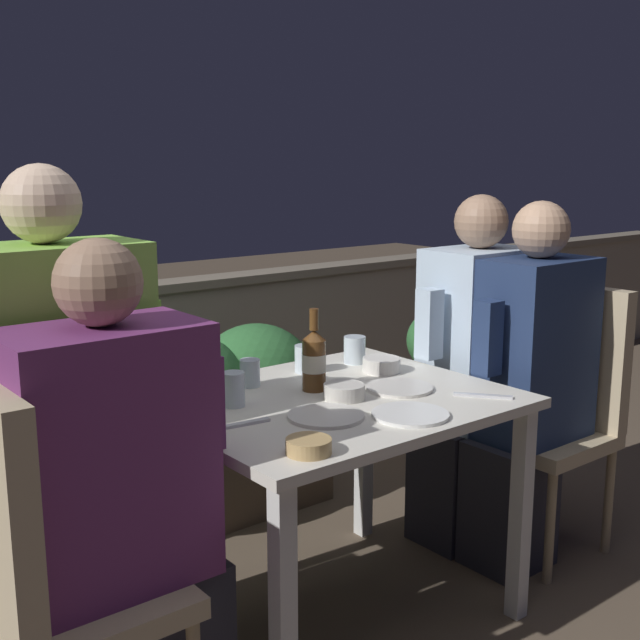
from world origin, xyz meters
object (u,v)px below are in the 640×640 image
object	(u,v)px
chair_right_near	(561,396)
person_blue_shirt	(470,369)
person_green_blouse	(68,440)
beer_bottle	(314,359)
chair_right_far	(504,382)
chair_left_near	(37,557)
person_purple_stripe	(124,507)
potted_plant	(443,366)
person_navy_jumper	(527,385)

from	to	relation	value
chair_right_near	person_blue_shirt	xyz separation A→B (m)	(-0.21, 0.24, 0.08)
chair_right_near	person_blue_shirt	distance (m)	0.33
person_green_blouse	beer_bottle	xyz separation A→B (m)	(0.73, -0.08, 0.11)
chair_right_far	person_green_blouse	bearing A→B (deg)	178.27
chair_left_near	chair_right_near	size ratio (longest dim) A/B	1.00
person_purple_stripe	person_green_blouse	distance (m)	0.31
chair_left_near	potted_plant	xyz separation A→B (m)	(2.19, 0.86, -0.12)
chair_right_far	person_purple_stripe	bearing A→B (deg)	-171.36
chair_right_far	potted_plant	size ratio (longest dim) A/B	1.32
person_navy_jumper	potted_plant	distance (m)	1.01
chair_left_near	person_navy_jumper	world-z (taller)	person_navy_jumper
chair_left_near	chair_right_far	xyz separation A→B (m)	(1.87, 0.25, 0.00)
chair_left_near	chair_right_far	size ratio (longest dim) A/B	1.00
person_purple_stripe	person_green_blouse	xyz separation A→B (m)	(-0.01, 0.30, 0.08)
beer_bottle	chair_right_far	bearing A→B (deg)	1.79
person_green_blouse	potted_plant	distance (m)	2.08
beer_bottle	potted_plant	xyz separation A→B (m)	(1.26, 0.64, -0.36)
chair_right_far	person_blue_shirt	distance (m)	0.22
chair_left_near	chair_right_far	world-z (taller)	same
person_purple_stripe	person_navy_jumper	xyz separation A→B (m)	(1.48, 0.01, 0.02)
chair_left_near	person_purple_stripe	bearing A→B (deg)	0.00
chair_right_near	potted_plant	bearing A→B (deg)	70.03
chair_right_far	beer_bottle	distance (m)	0.97
chair_right_far	chair_left_near	bearing A→B (deg)	-172.27
person_navy_jumper	chair_right_far	size ratio (longest dim) A/B	1.32
potted_plant	person_navy_jumper	bearing A→B (deg)	-120.91
person_navy_jumper	person_blue_shirt	size ratio (longest dim) A/B	0.99
person_navy_jumper	person_blue_shirt	xyz separation A→B (m)	(-0.01, 0.24, 0.01)
chair_right_far	person_blue_shirt	bearing A→B (deg)	180.00
person_green_blouse	person_navy_jumper	xyz separation A→B (m)	(1.49, -0.29, -0.06)
chair_right_near	person_green_blouse	bearing A→B (deg)	170.11
person_blue_shirt	chair_left_near	bearing A→B (deg)	-171.36
beer_bottle	potted_plant	size ratio (longest dim) A/B	0.35
person_green_blouse	chair_right_far	distance (m)	1.68
person_purple_stripe	person_green_blouse	bearing A→B (deg)	91.04
person_navy_jumper	person_purple_stripe	bearing A→B (deg)	-179.61
person_green_blouse	beer_bottle	world-z (taller)	person_green_blouse
beer_bottle	potted_plant	bearing A→B (deg)	26.73
chair_left_near	potted_plant	distance (m)	2.36
chair_left_near	beer_bottle	distance (m)	0.98
chair_left_near	person_navy_jumper	bearing A→B (deg)	0.34
chair_right_far	person_blue_shirt	world-z (taller)	person_blue_shirt
person_purple_stripe	person_green_blouse	world-z (taller)	person_green_blouse
person_navy_jumper	chair_right_far	xyz separation A→B (m)	(0.19, 0.24, -0.07)
chair_left_near	person_green_blouse	xyz separation A→B (m)	(0.20, 0.30, 0.13)
chair_left_near	person_green_blouse	bearing A→B (deg)	57.25
chair_right_near	person_navy_jumper	xyz separation A→B (m)	(-0.20, -0.00, 0.07)
person_blue_shirt	person_green_blouse	bearing A→B (deg)	178.04
person_purple_stripe	person_blue_shirt	distance (m)	1.49
chair_left_near	person_blue_shirt	size ratio (longest dim) A/B	0.75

